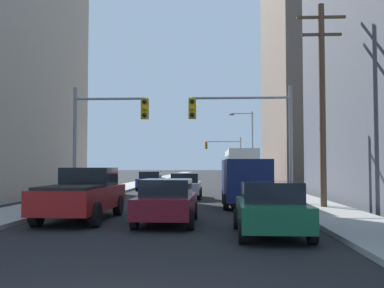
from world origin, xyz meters
name	(u,v)px	position (x,y,z in m)	size (l,w,h in m)	color
sidewalk_left	(150,181)	(-6.25, 50.00, 0.07)	(2.73, 160.00, 0.15)	#9E9E99
sidewalk_right	(251,181)	(6.25, 50.00, 0.07)	(2.73, 160.00, 0.15)	#9E9E99
city_bus	(240,166)	(4.13, 36.91, 1.93)	(2.67, 11.50, 3.40)	silver
pickup_truck_red	(83,194)	(-3.14, 11.08, 0.93)	(2.20, 5.43, 1.90)	maroon
cargo_van_navy	(245,180)	(3.12, 16.58, 1.29)	(2.16, 5.26, 2.26)	#141E4C
sedan_green	(271,208)	(3.21, 7.70, 0.77)	(1.95, 4.23, 1.52)	#195938
sedan_maroon	(167,201)	(0.04, 10.05, 0.77)	(1.95, 4.23, 1.52)	maroon
sedan_silver	(185,186)	(-0.09, 22.01, 0.77)	(1.95, 4.21, 1.52)	#B7BABF
sedan_blue	(151,181)	(-3.41, 30.65, 0.77)	(1.95, 4.21, 1.52)	navy
traffic_signal_near_left	(107,125)	(-3.83, 17.47, 4.05)	(3.89, 0.44, 6.00)	gray
traffic_signal_near_right	(245,123)	(3.21, 17.47, 4.11)	(5.22, 0.44, 6.00)	gray
traffic_signal_far_right	(225,151)	(3.25, 58.10, 4.10)	(5.14, 0.44, 6.00)	gray
utility_pole_right	(322,100)	(6.53, 15.25, 4.93)	(2.20, 0.28, 9.33)	brown
street_lamp_right	(249,140)	(5.20, 40.43, 4.55)	(2.45, 0.32, 7.50)	gray
building_right_mid_block	(367,39)	(20.59, 50.07, 17.58)	(23.64, 22.77, 35.15)	#66564C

